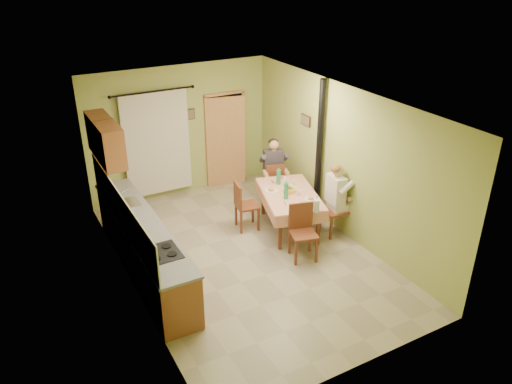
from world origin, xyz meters
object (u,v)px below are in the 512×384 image
chair_right (336,218)px  man_far (274,164)px  chair_far (273,190)px  chair_left (246,215)px  man_right (337,191)px  chair_near (303,243)px  dining_table (289,211)px  stove_flue (318,170)px

chair_right → man_far: (-0.40, 1.65, 0.59)m
chair_far → chair_right: 1.68m
chair_left → man_right: (1.39, -0.96, 0.59)m
chair_near → man_far: (0.63, 2.08, 0.59)m
chair_far → chair_near: bearing=-88.7°
dining_table → chair_near: 1.03m
dining_table → stove_flue: stove_flue is taller
chair_near → stove_flue: (1.06, 1.12, 0.73)m
stove_flue → man_far: bearing=114.4°
chair_right → stove_flue: size_ratio=0.37×
man_far → chair_far: bearing=-90.0°
chair_near → man_right: man_right is taller
dining_table → chair_right: 0.89m
chair_far → chair_left: size_ratio=0.97×
man_right → stove_flue: 0.71m
chair_far → man_right: bearing=-58.4°
chair_near → chair_left: size_ratio=1.03×
chair_left → stove_flue: bearing=89.6°
dining_table → chair_right: size_ratio=1.80×
man_right → man_far: bearing=18.6°
stove_flue → chair_left: bearing=169.6°
chair_far → man_right: (0.39, -1.63, 0.59)m
man_right → chair_right: bearing=-90.0°
dining_table → chair_left: size_ratio=1.91×
man_right → chair_far: bearing=18.9°
chair_right → chair_far: bearing=19.4°
dining_table → chair_right: bearing=-21.0°
chair_near → chair_right: 1.12m
chair_left → chair_far: bearing=134.0°
chair_far → chair_right: size_ratio=0.91×
chair_right → man_far: 1.79m
chair_far → chair_near: size_ratio=0.95×
chair_right → dining_table: bearing=57.9°
man_far → man_right: 1.69m
man_right → stove_flue: (0.05, 0.69, 0.15)m
man_right → stove_flue: stove_flue is taller
man_far → stove_flue: size_ratio=0.50×
chair_near → man_right: bearing=-141.3°
chair_right → chair_left: chair_right is taller
man_far → chair_left: bearing=-127.4°
chair_right → chair_near: bearing=118.2°
chair_far → stove_flue: size_ratio=0.33×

